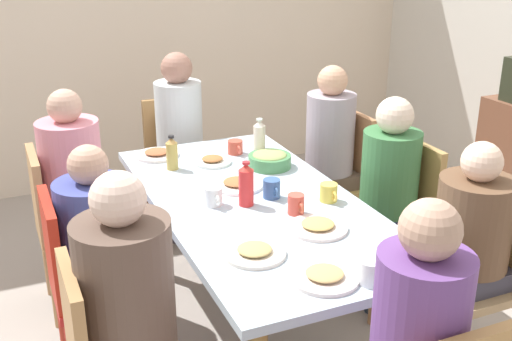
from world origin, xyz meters
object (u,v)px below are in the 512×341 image
bowl_0 (270,159)px  cup_2 (296,204)px  chair_5 (62,222)px  plate_1 (318,226)px  plate_2 (325,276)px  cup_1 (272,188)px  plate_4 (255,252)px  cup_3 (329,193)px  cup_0 (371,272)px  plate_3 (157,154)px  dining_table (256,216)px  chair_6 (177,158)px  plate_0 (237,184)px  person_3 (129,303)px  person_4 (387,185)px  chair_1 (340,175)px  chair_7 (481,268)px  person_2 (99,242)px  cup_4 (214,197)px  person_5 (75,181)px  person_1 (328,146)px  bottle_2 (172,154)px  chair_4 (399,214)px  person_7 (470,238)px  person_6 (180,130)px  plate_5 (212,161)px  chair_2 (81,279)px  cup_5 (235,147)px  bottle_0 (259,141)px

bowl_0 → cup_2: bearing=-13.3°
chair_5 → plate_1: 1.41m
plate_2 → cup_1: bearing=169.8°
plate_4 → cup_3: (-0.34, 0.53, 0.03)m
cup_0 → plate_3: bearing=-167.9°
dining_table → chair_6: (-1.31, 0.00, -0.15)m
plate_0 → person_3: bearing=-41.8°
person_4 → cup_2: bearing=-71.7°
chair_1 → chair_7: size_ratio=1.00×
person_2 → cup_4: (-0.02, 0.54, 0.11)m
person_5 → plate_1: person_5 is taller
person_3 → person_4: 1.61m
person_4 → chair_6: size_ratio=1.29×
person_1 → plate_3: size_ratio=4.91×
bottle_2 → chair_1: bearing=93.6°
chair_4 → plate_3: size_ratio=3.68×
plate_4 → person_7: bearing=82.1°
person_3 → person_4: bearing=112.7°
person_1 → plate_1: 1.19m
chair_4 → plate_1: bearing=-61.5°
plate_2 → cup_1: size_ratio=2.16×
plate_1 → cup_1: (-0.39, -0.04, 0.03)m
plate_4 → plate_0: bearing=163.7°
person_6 → bowl_0: size_ratio=5.36×
person_7 → cup_4: size_ratio=9.47×
person_2 → plate_5: bearing=127.4°
plate_2 → cup_0: (0.09, 0.14, 0.03)m
dining_table → cup_2: cup_2 is taller
chair_6 → person_7: size_ratio=0.80×
person_4 → person_2: bearing=-90.0°
plate_3 → cup_1: bearing=24.0°
person_7 → dining_table: bearing=-129.9°
person_1 → person_7: 1.25m
plate_0 → chair_6: bearing=179.0°
person_3 → chair_7: 1.60m
plate_0 → plate_3: size_ratio=1.03×
chair_2 → person_6: bearing=145.7°
chair_4 → chair_5: same height
person_3 → cup_5: 1.56m
dining_table → bottle_2: 0.63m
bottle_2 → chair_2: bearing=-46.8°
plate_2 → cup_0: size_ratio=2.08×
person_7 → plate_5: (-1.18, -0.76, 0.07)m
plate_5 → bottle_0: (0.06, 0.25, 0.10)m
person_4 → cup_1: 0.67m
person_1 → bowl_0: bearing=-63.8°
person_1 → chair_7: size_ratio=1.34×
plate_0 → plate_3: same height
chair_7 → cup_5: 1.47m
plate_3 → cup_5: bearing=72.2°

